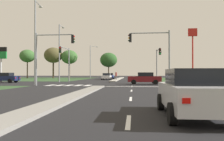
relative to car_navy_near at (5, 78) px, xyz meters
The scene contains 36 objects.
ground_plane 16.29m from the car_navy_near, ahead, with size 200.00×200.00×0.00m, color black.
grass_verge_far_left 24.99m from the car_navy_near, 111.80° to the left, with size 35.00×35.00×0.01m, color #2D4C28.
grass_verge_far_right 47.74m from the car_navy_near, 29.07° to the left, with size 35.00×35.00×0.01m, color #2D4C28.
median_island_near 26.00m from the car_navy_near, 51.38° to the right, with size 1.20×22.00×0.14m, color gray.
median_island_far 28.73m from the car_navy_near, 55.60° to the left, with size 1.20×36.00×0.14m, color #ADA89E.
lane_dash_near 32.71m from the car_navy_near, 52.91° to the right, with size 0.14×2.00×0.01m, color silver.
lane_dash_second 28.16m from the car_navy_near, 45.53° to the right, with size 0.14×2.00×0.01m, color silver.
lane_dash_third 24.25m from the car_navy_near, 35.54° to the right, with size 0.14×2.00×0.01m, color silver.
lane_dash_fourth 21.33m from the car_navy_near, 22.30° to the right, with size 0.14×2.00×0.01m, color silver.
lane_dash_fifth 19.85m from the car_navy_near, ahead, with size 0.14×2.00×0.01m, color silver.
edge_line_right 30.09m from the car_navy_near, 39.92° to the right, with size 0.14×24.00×0.01m, color silver.
stop_bar_near 21.69m from the car_navy_near, 22.53° to the right, with size 6.40×0.50×0.01m, color silver.
crosswalk_bar_near 11.81m from the car_navy_near, 33.51° to the right, with size 0.70×2.80×0.01m, color silver.
crosswalk_bar_second 12.78m from the car_navy_near, 30.66° to the right, with size 0.70×2.80×0.01m, color silver.
crosswalk_bar_third 13.78m from the car_navy_near, 28.22° to the right, with size 0.70×2.80×0.01m, color silver.
crosswalk_bar_fourth 14.80m from the car_navy_near, 26.11° to the right, with size 0.70×2.80×0.01m, color silver.
crosswalk_bar_fifth 15.84m from the car_navy_near, 24.28° to the right, with size 0.70×2.80×0.01m, color silver.
car_navy_near is the anchor object (origin of this frame).
car_maroon_second 21.54m from the car_navy_near, ahead, with size 4.41×2.02×1.58m.
car_silver_third 33.28m from the car_navy_near, 48.99° to the right, with size 1.98×4.18×1.61m.
car_white_fourth 22.03m from the car_navy_near, 50.91° to the left, with size 2.05×4.63×1.50m.
car_blue_fifth 28.10m from the car_navy_near, 60.38° to the left, with size 1.95×4.21×1.50m.
traffic_signal_far_right 24.26m from the car_navy_near, ahead, with size 0.32×5.00×5.46m.
traffic_signal_near_left 13.37m from the car_navy_near, 37.71° to the right, with size 4.68×0.32×6.17m.
traffic_signal_near_right 23.86m from the car_navy_near, 19.56° to the right, with size 4.62×0.32×6.19m.
traffic_signal_far_left 9.86m from the car_navy_near, 22.11° to the left, with size 0.32×5.05×5.87m.
street_lamp_second 10.93m from the car_navy_near, 37.78° to the right, with size 0.70×2.58×10.68m.
street_lamp_third 9.46m from the car_navy_near, 22.67° to the left, with size 0.56×2.02×9.60m.
street_lamp_fourth 31.19m from the car_navy_near, 75.32° to the left, with size 2.10×1.69×9.35m.
pedestrian_at_median 20.70m from the car_navy_near, 37.73° to the left, with size 0.34×0.34×1.71m.
fastfood_pole_sign 35.64m from the car_navy_near, 23.68° to the left, with size 1.80×0.40×10.66m.
fuel_price_totem 3.27m from the car_navy_near, 138.38° to the right, with size 1.80×0.24×5.51m.
treeline_near 31.61m from the car_navy_near, 110.33° to the left, with size 4.38×4.38×8.36m.
treeline_second 31.18m from the car_navy_near, 96.54° to the left, with size 5.32×5.32×9.03m.
treeline_third 31.28m from the car_navy_near, 87.71° to the left, with size 4.76×4.76×8.25m.
treeline_fourth 36.44m from the car_navy_near, 69.85° to the left, with size 5.14×5.14×7.70m.
Camera 1 is at (3.65, -1.51, 1.46)m, focal length 35.71 mm.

